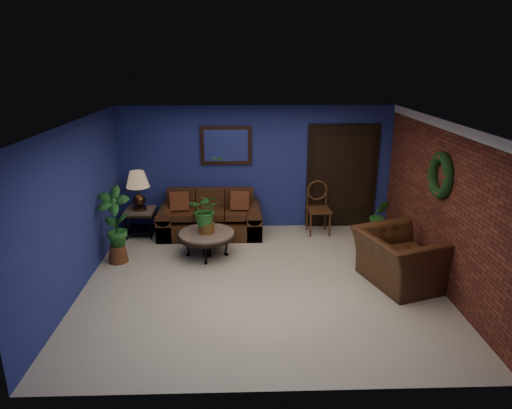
{
  "coord_description": "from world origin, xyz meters",
  "views": [
    {
      "loc": [
        -0.29,
        -6.49,
        3.39
      ],
      "look_at": [
        -0.07,
        0.55,
        1.11
      ],
      "focal_mm": 32.0,
      "sensor_mm": 36.0,
      "label": 1
    }
  ],
  "objects_px": {
    "sofa": "(211,220)",
    "side_chair": "(318,204)",
    "coffee_table": "(207,236)",
    "end_table": "(140,216)",
    "armchair": "(400,259)",
    "table_lamp": "(138,186)"
  },
  "relations": [
    {
      "from": "table_lamp",
      "to": "side_chair",
      "type": "height_order",
      "value": "table_lamp"
    },
    {
      "from": "table_lamp",
      "to": "armchair",
      "type": "relative_size",
      "value": 0.58
    },
    {
      "from": "end_table",
      "to": "table_lamp",
      "type": "bearing_deg",
      "value": 135.0
    },
    {
      "from": "end_table",
      "to": "coffee_table",
      "type": "bearing_deg",
      "value": -36.94
    },
    {
      "from": "sofa",
      "to": "coffee_table",
      "type": "xyz_separation_m",
      "value": [
        -0.0,
        -1.06,
        0.09
      ]
    },
    {
      "from": "armchair",
      "to": "end_table",
      "type": "bearing_deg",
      "value": 46.15
    },
    {
      "from": "end_table",
      "to": "armchair",
      "type": "xyz_separation_m",
      "value": [
        4.45,
        -2.16,
        0.0
      ]
    },
    {
      "from": "table_lamp",
      "to": "side_chair",
      "type": "xyz_separation_m",
      "value": [
        3.53,
        0.08,
        -0.43
      ]
    },
    {
      "from": "armchair",
      "to": "side_chair",
      "type": "bearing_deg",
      "value": 4.5
    },
    {
      "from": "side_chair",
      "to": "armchair",
      "type": "xyz_separation_m",
      "value": [
        0.92,
        -2.24,
        -0.18
      ]
    },
    {
      "from": "end_table",
      "to": "table_lamp",
      "type": "height_order",
      "value": "table_lamp"
    },
    {
      "from": "coffee_table",
      "to": "side_chair",
      "type": "xyz_separation_m",
      "value": [
        2.15,
        1.11,
        0.21
      ]
    },
    {
      "from": "sofa",
      "to": "table_lamp",
      "type": "distance_m",
      "value": 1.56
    },
    {
      "from": "side_chair",
      "to": "armchair",
      "type": "bearing_deg",
      "value": -70.67
    },
    {
      "from": "sofa",
      "to": "coffee_table",
      "type": "height_order",
      "value": "sofa"
    },
    {
      "from": "table_lamp",
      "to": "coffee_table",
      "type": "bearing_deg",
      "value": -36.94
    },
    {
      "from": "end_table",
      "to": "table_lamp",
      "type": "relative_size",
      "value": 0.79
    },
    {
      "from": "sofa",
      "to": "end_table",
      "type": "xyz_separation_m",
      "value": [
        -1.38,
        -0.03,
        0.11
      ]
    },
    {
      "from": "sofa",
      "to": "side_chair",
      "type": "bearing_deg",
      "value": 1.37
    },
    {
      "from": "table_lamp",
      "to": "armchair",
      "type": "distance_m",
      "value": 4.98
    },
    {
      "from": "end_table",
      "to": "armchair",
      "type": "height_order",
      "value": "armchair"
    },
    {
      "from": "table_lamp",
      "to": "end_table",
      "type": "bearing_deg",
      "value": -45.0
    }
  ]
}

